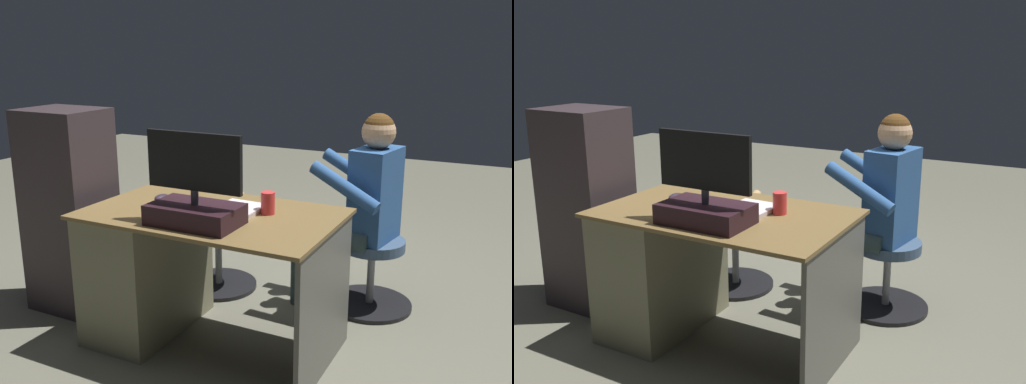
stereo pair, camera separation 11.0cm
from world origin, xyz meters
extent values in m
plane|color=#646353|center=(0.00, 0.00, 0.00)|extent=(10.00, 10.00, 0.00)
cube|color=brown|center=(0.00, 0.32, 0.70)|extent=(1.24, 0.76, 0.02)
cube|color=#736F52|center=(0.41, 0.32, 0.35)|extent=(0.40, 0.70, 0.70)
cube|color=#52514A|center=(-0.60, 0.32, 0.35)|extent=(0.02, 0.68, 0.70)
cube|color=black|center=(-0.03, 0.52, 0.76)|extent=(0.42, 0.25, 0.09)
cylinder|color=#333338|center=(-0.03, 0.52, 0.84)|extent=(0.04, 0.04, 0.07)
cube|color=black|center=(-0.03, 0.52, 1.01)|extent=(0.48, 0.02, 0.26)
cube|color=#19598C|center=(-0.03, 0.50, 1.01)|extent=(0.44, 0.00, 0.24)
cube|color=black|center=(0.04, 0.25, 0.72)|extent=(0.42, 0.14, 0.02)
ellipsoid|color=#2C222F|center=(0.34, 0.27, 0.73)|extent=(0.06, 0.10, 0.04)
cylinder|color=red|center=(-0.26, 0.22, 0.77)|extent=(0.07, 0.07, 0.11)
cube|color=black|center=(0.18, 0.37, 0.72)|extent=(0.10, 0.16, 0.02)
cube|color=silver|center=(-0.11, 0.28, 0.73)|extent=(0.23, 0.31, 0.02)
cylinder|color=black|center=(0.33, -0.30, 0.01)|extent=(0.48, 0.48, 0.03)
cylinder|color=gray|center=(0.33, -0.30, 0.19)|extent=(0.04, 0.04, 0.34)
cylinder|color=navy|center=(0.33, -0.30, 0.39)|extent=(0.36, 0.36, 0.06)
ellipsoid|color=tan|center=(0.33, -0.30, 0.53)|extent=(0.21, 0.18, 0.22)
sphere|color=tan|center=(0.33, -0.30, 0.71)|extent=(0.17, 0.17, 0.17)
sphere|color=beige|center=(0.33, -0.37, 0.69)|extent=(0.06, 0.06, 0.06)
sphere|color=tan|center=(0.28, -0.30, 0.77)|extent=(0.07, 0.07, 0.07)
sphere|color=tan|center=(0.39, -0.30, 0.77)|extent=(0.07, 0.07, 0.07)
cylinder|color=tan|center=(0.23, -0.34, 0.57)|extent=(0.06, 0.17, 0.11)
cylinder|color=tan|center=(0.44, -0.34, 0.57)|extent=(0.06, 0.17, 0.11)
cylinder|color=tan|center=(0.28, -0.42, 0.46)|extent=(0.07, 0.13, 0.07)
cylinder|color=tan|center=(0.39, -0.42, 0.46)|extent=(0.07, 0.13, 0.07)
cylinder|color=black|center=(-0.61, -0.46, 0.01)|extent=(0.49, 0.49, 0.03)
cylinder|color=gray|center=(-0.61, -0.46, 0.19)|extent=(0.04, 0.04, 0.34)
cylinder|color=#3C526E|center=(-0.61, -0.46, 0.39)|extent=(0.37, 0.37, 0.06)
cube|color=#2C548E|center=(-0.61, -0.46, 0.69)|extent=(0.25, 0.35, 0.53)
sphere|color=tan|center=(-0.61, -0.46, 1.04)|extent=(0.19, 0.19, 0.19)
sphere|color=#513315|center=(-0.61, -0.46, 1.06)|extent=(0.17, 0.17, 0.17)
cylinder|color=#2C548E|center=(-0.49, -0.24, 0.77)|extent=(0.43, 0.14, 0.25)
cylinder|color=#2C548E|center=(-0.43, -0.63, 0.77)|extent=(0.43, 0.14, 0.25)
cylinder|color=#304447|center=(-0.42, -0.34, 0.44)|extent=(0.43, 0.18, 0.11)
cylinder|color=#304447|center=(-0.22, -0.31, 0.21)|extent=(0.10, 0.10, 0.42)
cylinder|color=#304447|center=(-0.39, -0.52, 0.44)|extent=(0.43, 0.18, 0.11)
cylinder|color=#304447|center=(-0.19, -0.48, 0.21)|extent=(0.10, 0.10, 0.42)
cube|color=#342A2D|center=(0.96, 0.30, 0.58)|extent=(0.44, 0.36, 1.17)
camera|label=1|loc=(-1.37, 2.59, 1.52)|focal=39.40mm
camera|label=2|loc=(-1.47, 2.53, 1.52)|focal=39.40mm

